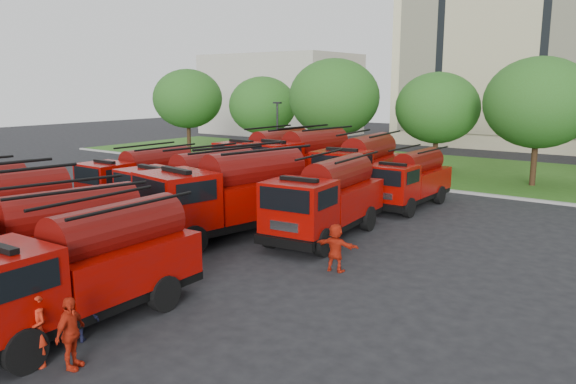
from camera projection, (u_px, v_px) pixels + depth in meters
name	position (u px, v px, depth m)	size (l,w,h in m)	color
ground	(210.00, 258.00, 20.80)	(140.00, 140.00, 0.00)	black
lawn	(458.00, 171.00, 41.34)	(70.00, 16.00, 0.12)	#244F15
curb	(412.00, 186.00, 34.94)	(70.00, 0.30, 0.14)	gray
apartment_building	(563.00, 20.00, 55.16)	(30.00, 14.18, 25.00)	beige
side_building	(281.00, 95.00, 72.11)	(18.00, 12.00, 10.00)	#A9A396
tree_0	(188.00, 99.00, 51.22)	(6.30, 6.30, 7.70)	#382314
tree_1	(263.00, 106.00, 47.44)	(5.71, 5.71, 6.98)	#382314
tree_2	(334.00, 98.00, 41.44)	(6.72, 6.72, 8.22)	#382314
tree_3	(437.00, 108.00, 39.47)	(5.88, 5.88, 7.19)	#382314
tree_4	(539.00, 103.00, 34.10)	(6.55, 6.55, 8.01)	#382314
lamp_post_0	(277.00, 134.00, 39.67)	(0.60, 0.25, 5.11)	black
fire_truck_2	(36.00, 245.00, 16.80)	(3.80, 7.33, 3.18)	black
fire_truck_3	(85.00, 267.00, 14.86)	(2.71, 6.90, 3.10)	black
fire_truck_4	(142.00, 178.00, 29.33)	(2.48, 6.65, 3.02)	black
fire_truck_5	(196.00, 187.00, 25.83)	(3.23, 7.45, 3.29)	black
fire_truck_6	(231.00, 194.00, 23.45)	(4.08, 8.21, 3.57)	black
fire_truck_7	(327.00, 199.00, 23.41)	(3.21, 7.33, 3.24)	black
fire_truck_8	(269.00, 158.00, 35.43)	(2.95, 7.72, 3.49)	black
fire_truck_9	(303.00, 159.00, 34.40)	(3.50, 8.10, 3.58)	black
fire_truck_10	(361.00, 168.00, 31.25)	(3.49, 7.94, 3.50)	black
fire_truck_11	(410.00, 179.00, 29.23)	(2.36, 6.37, 2.90)	black
firefighter_0	(40.00, 365.00, 12.85)	(0.64, 0.47, 1.75)	#B2200D
firefighter_2	(73.00, 368.00, 12.72)	(0.99, 0.56, 1.69)	#B2200D
firefighter_3	(79.00, 341.00, 14.07)	(1.02, 0.52, 1.57)	black
firefighter_4	(124.00, 240.00, 23.14)	(0.73, 0.48, 1.49)	black
firefighter_5	(335.00, 271.00, 19.34)	(1.56, 0.67, 1.68)	#B2200D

